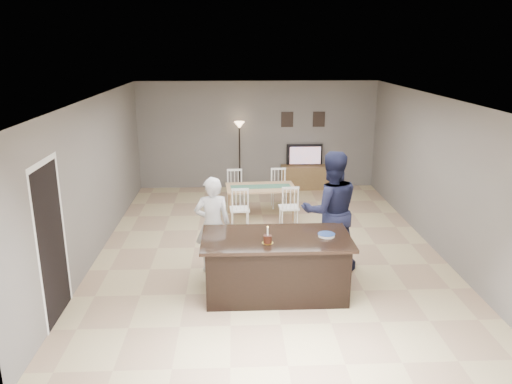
{
  "coord_description": "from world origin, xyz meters",
  "views": [
    {
      "loc": [
        -0.59,
        -8.47,
        3.56
      ],
      "look_at": [
        -0.23,
        -0.3,
        1.13
      ],
      "focal_mm": 35.0,
      "sensor_mm": 36.0,
      "label": 1
    }
  ],
  "objects_px": {
    "birthday_cake": "(268,239)",
    "television": "(305,155)",
    "kitchen_island": "(276,265)",
    "tv_console": "(305,177)",
    "plate_stack": "(326,235)",
    "floor_lamp": "(239,137)",
    "dining_table": "(261,192)",
    "man": "(330,211)",
    "woman": "(213,225)"
  },
  "relations": [
    {
      "from": "tv_console",
      "to": "dining_table",
      "type": "xyz_separation_m",
      "value": [
        -1.24,
        -2.15,
        0.26
      ]
    },
    {
      "from": "birthday_cake",
      "to": "floor_lamp",
      "type": "height_order",
      "value": "floor_lamp"
    },
    {
      "from": "kitchen_island",
      "to": "man",
      "type": "distance_m",
      "value": 1.4
    },
    {
      "from": "birthday_cake",
      "to": "plate_stack",
      "type": "relative_size",
      "value": 1.01
    },
    {
      "from": "television",
      "to": "birthday_cake",
      "type": "xyz_separation_m",
      "value": [
        -1.34,
        -5.86,
        0.1
      ]
    },
    {
      "from": "woman",
      "to": "television",
      "type": "bearing_deg",
      "value": -121.79
    },
    {
      "from": "television",
      "to": "floor_lamp",
      "type": "distance_m",
      "value": 1.72
    },
    {
      "from": "woman",
      "to": "plate_stack",
      "type": "bearing_deg",
      "value": 145.35
    },
    {
      "from": "tv_console",
      "to": "plate_stack",
      "type": "height_order",
      "value": "plate_stack"
    },
    {
      "from": "kitchen_island",
      "to": "tv_console",
      "type": "bearing_deg",
      "value": 77.84
    },
    {
      "from": "man",
      "to": "plate_stack",
      "type": "bearing_deg",
      "value": 71.03
    },
    {
      "from": "floor_lamp",
      "to": "dining_table",
      "type": "bearing_deg",
      "value": -79.23
    },
    {
      "from": "floor_lamp",
      "to": "woman",
      "type": "bearing_deg",
      "value": -95.97
    },
    {
      "from": "dining_table",
      "to": "plate_stack",
      "type": "bearing_deg",
      "value": -81.11
    },
    {
      "from": "kitchen_island",
      "to": "floor_lamp",
      "type": "bearing_deg",
      "value": 94.64
    },
    {
      "from": "man",
      "to": "floor_lamp",
      "type": "relative_size",
      "value": 1.14
    },
    {
      "from": "plate_stack",
      "to": "dining_table",
      "type": "height_order",
      "value": "plate_stack"
    },
    {
      "from": "kitchen_island",
      "to": "man",
      "type": "height_order",
      "value": "man"
    },
    {
      "from": "woman",
      "to": "man",
      "type": "xyz_separation_m",
      "value": [
        1.9,
        0.04,
        0.19
      ]
    },
    {
      "from": "kitchen_island",
      "to": "man",
      "type": "xyz_separation_m",
      "value": [
        0.95,
        0.88,
        0.53
      ]
    },
    {
      "from": "tv_console",
      "to": "plate_stack",
      "type": "xyz_separation_m",
      "value": [
        -0.48,
        -5.58,
        0.62
      ]
    },
    {
      "from": "kitchen_island",
      "to": "dining_table",
      "type": "bearing_deg",
      "value": 90.69
    },
    {
      "from": "plate_stack",
      "to": "television",
      "type": "bearing_deg",
      "value": 85.19
    },
    {
      "from": "kitchen_island",
      "to": "floor_lamp",
      "type": "relative_size",
      "value": 1.24
    },
    {
      "from": "birthday_cake",
      "to": "television",
      "type": "bearing_deg",
      "value": 77.11
    },
    {
      "from": "tv_console",
      "to": "man",
      "type": "bearing_deg",
      "value": -93.05
    },
    {
      "from": "tv_console",
      "to": "woman",
      "type": "bearing_deg",
      "value": -114.47
    },
    {
      "from": "kitchen_island",
      "to": "television",
      "type": "xyz_separation_m",
      "value": [
        1.2,
        5.64,
        0.41
      ]
    },
    {
      "from": "kitchen_island",
      "to": "plate_stack",
      "type": "xyz_separation_m",
      "value": [
        0.72,
        -0.01,
        0.47
      ]
    },
    {
      "from": "floor_lamp",
      "to": "television",
      "type": "bearing_deg",
      "value": 1.73
    },
    {
      "from": "kitchen_island",
      "to": "birthday_cake",
      "type": "height_order",
      "value": "birthday_cake"
    },
    {
      "from": "kitchen_island",
      "to": "birthday_cake",
      "type": "xyz_separation_m",
      "value": [
        -0.14,
        -0.22,
        0.5
      ]
    },
    {
      "from": "kitchen_island",
      "to": "television",
      "type": "relative_size",
      "value": 2.35
    },
    {
      "from": "tv_console",
      "to": "floor_lamp",
      "type": "bearing_deg",
      "value": 179.31
    },
    {
      "from": "plate_stack",
      "to": "floor_lamp",
      "type": "height_order",
      "value": "floor_lamp"
    },
    {
      "from": "man",
      "to": "plate_stack",
      "type": "height_order",
      "value": "man"
    },
    {
      "from": "kitchen_island",
      "to": "television",
      "type": "distance_m",
      "value": 5.78
    },
    {
      "from": "tv_console",
      "to": "man",
      "type": "height_order",
      "value": "man"
    },
    {
      "from": "kitchen_island",
      "to": "man",
      "type": "bearing_deg",
      "value": 42.88
    },
    {
      "from": "kitchen_island",
      "to": "woman",
      "type": "distance_m",
      "value": 1.32
    },
    {
      "from": "floor_lamp",
      "to": "man",
      "type": "bearing_deg",
      "value": -73.4
    },
    {
      "from": "woman",
      "to": "dining_table",
      "type": "xyz_separation_m",
      "value": [
        0.91,
        2.57,
        -0.23
      ]
    },
    {
      "from": "tv_console",
      "to": "dining_table",
      "type": "height_order",
      "value": "dining_table"
    },
    {
      "from": "tv_console",
      "to": "dining_table",
      "type": "distance_m",
      "value": 2.5
    },
    {
      "from": "man",
      "to": "birthday_cake",
      "type": "distance_m",
      "value": 1.55
    },
    {
      "from": "man",
      "to": "kitchen_island",
      "type": "bearing_deg",
      "value": 38.14
    },
    {
      "from": "floor_lamp",
      "to": "plate_stack",
      "type": "bearing_deg",
      "value": -78.11
    },
    {
      "from": "kitchen_island",
      "to": "woman",
      "type": "bearing_deg",
      "value": 138.29
    },
    {
      "from": "television",
      "to": "plate_stack",
      "type": "height_order",
      "value": "television"
    },
    {
      "from": "kitchen_island",
      "to": "floor_lamp",
      "type": "xyz_separation_m",
      "value": [
        -0.45,
        5.59,
        0.89
      ]
    }
  ]
}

